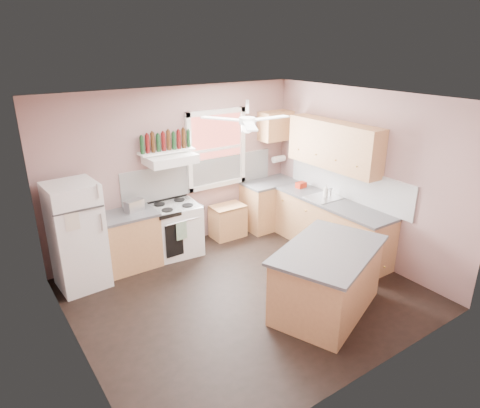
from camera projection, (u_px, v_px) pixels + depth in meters
floor at (246, 294)px, 6.06m from camera, size 4.50×4.50×0.00m
ceiling at (247, 100)px, 5.10m from camera, size 4.50×4.50×0.00m
wall_back at (177, 169)px, 7.14m from camera, size 4.50×0.05×2.70m
wall_right at (363, 176)px, 6.79m from camera, size 0.05×4.00×2.70m
wall_left at (66, 251)px, 4.38m from camera, size 0.05×4.00×2.70m
backsplash_back at (202, 175)px, 7.41m from camera, size 2.90×0.03×0.55m
backsplash_right at (346, 182)px, 7.06m from camera, size 0.03×2.60×0.55m
window_view at (216, 149)px, 7.41m from camera, size 1.00×0.02×1.20m
window_frame at (217, 149)px, 7.39m from camera, size 1.16×0.07×1.36m
refrigerator at (77, 236)px, 6.02m from camera, size 0.70×0.68×1.57m
base_cabinet_left at (128, 242)px, 6.66m from camera, size 0.90×0.60×0.86m
counter_left at (125, 215)px, 6.50m from camera, size 0.92×0.62×0.04m
toaster at (134, 206)px, 6.56m from camera, size 0.31×0.23×0.18m
stove at (175, 229)px, 7.09m from camera, size 0.85×0.72×0.86m
range_hood at (170, 159)px, 6.71m from camera, size 0.78×0.50×0.14m
bottle_shelf at (167, 151)px, 6.76m from camera, size 0.90×0.26×0.03m
cart at (228, 221)px, 7.74m from camera, size 0.60×0.41×0.60m
base_cabinet_corner at (270, 205)px, 8.14m from camera, size 1.00×0.60×0.86m
base_cabinet_right at (331, 227)px, 7.17m from camera, size 0.60×2.20×0.86m
counter_corner at (270, 182)px, 7.98m from camera, size 1.02×0.62×0.04m
counter_right at (332, 202)px, 7.01m from camera, size 0.62×2.22×0.04m
sink at (324, 198)px, 7.16m from camera, size 0.55×0.45×0.03m
faucet at (331, 192)px, 7.21m from camera, size 0.03×0.03×0.14m
upper_cabinet_right at (334, 145)px, 6.91m from camera, size 0.33×1.80×0.76m
upper_cabinet_corner at (276, 126)px, 7.82m from camera, size 0.60×0.33×0.52m
paper_towel at (279, 159)px, 8.14m from camera, size 0.26×0.12×0.12m
island at (327, 281)px, 5.58m from camera, size 1.75×1.44×0.86m
island_top at (329, 250)px, 5.41m from camera, size 1.87×1.56×0.04m
ceiling_fan_hub at (247, 121)px, 5.19m from camera, size 0.20×0.20×0.08m
soap_bottle at (326, 191)px, 7.11m from camera, size 0.10×0.11×0.23m
red_caddy at (301, 185)px, 7.63m from camera, size 0.19×0.13×0.10m
wine_bottles at (166, 141)px, 6.71m from camera, size 0.86×0.06×0.31m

